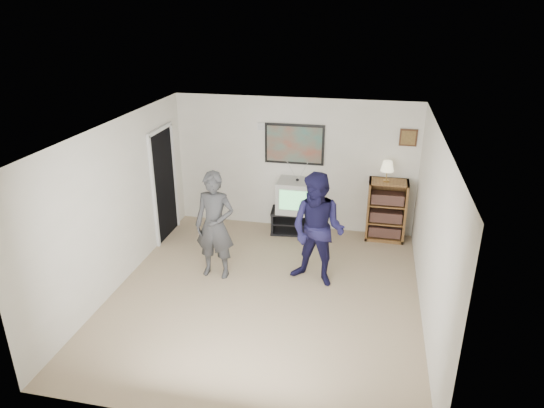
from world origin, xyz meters
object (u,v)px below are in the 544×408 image
at_px(bookshelf, 386,210).
at_px(person_tall, 215,225).
at_px(crt_television, 297,196).
at_px(person_short, 318,230).
at_px(media_stand, 295,221).

height_order(bookshelf, person_tall, person_tall).
distance_m(crt_television, person_tall, 2.07).
distance_m(bookshelf, person_short, 2.08).
xyz_separation_m(crt_television, person_tall, (-0.99, -1.82, 0.12)).
relative_size(crt_television, bookshelf, 0.62).
bearing_deg(bookshelf, crt_television, -178.25).
xyz_separation_m(person_tall, person_short, (1.58, 0.10, 0.03)).
bearing_deg(media_stand, person_short, -75.80).
bearing_deg(crt_television, media_stand, -179.23).
bearing_deg(person_tall, bookshelf, 37.29).
relative_size(media_stand, crt_television, 1.32).
bearing_deg(crt_television, person_short, -70.34).
height_order(person_tall, person_short, person_short).
xyz_separation_m(media_stand, bookshelf, (1.66, 0.05, 0.35)).
bearing_deg(person_tall, person_short, 5.58).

